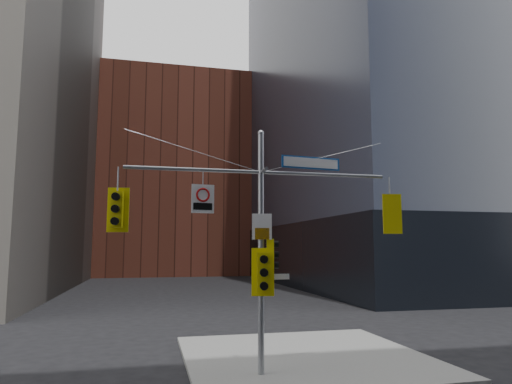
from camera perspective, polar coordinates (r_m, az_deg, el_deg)
name	(u,v)px	position (r m, az deg, el deg)	size (l,w,h in m)	color
sidewalk_corner	(304,357)	(16.45, 6.08, -19.80)	(8.00, 8.00, 0.15)	gray
podium_ne	(448,254)	(53.28, 22.91, -7.19)	(36.40, 36.40, 6.00)	black
brick_midrise	(173,179)	(69.99, -10.38, 1.61)	(26.00, 20.00, 28.00)	brown
signal_assembly	(261,225)	(13.56, 0.63, -4.12)	(8.00, 0.80, 7.30)	#95979D
traffic_light_west_arm	(117,209)	(13.24, -17.00, -2.09)	(0.60, 0.52, 1.26)	#D7C70B
traffic_light_east_arm	(390,214)	(15.17, 16.46, -2.68)	(0.60, 0.53, 1.26)	#D7C70B
traffic_light_pole_side	(271,255)	(13.62, 1.95, -7.83)	(0.40, 0.34, 0.93)	#D7C70B
traffic_light_pole_front	(263,272)	(13.30, 0.92, -9.99)	(0.66, 0.58, 1.39)	#D7C70B
street_sign_blade	(311,163)	(14.25, 6.89, 3.62)	(1.96, 0.28, 0.38)	#104597
regulatory_sign_arm	(203,198)	(13.29, -6.66, -0.73)	(0.67, 0.14, 0.84)	silver
regulatory_sign_pole	(262,227)	(13.45, 0.75, -4.42)	(0.58, 0.10, 0.76)	silver
street_blade_ew	(276,277)	(13.69, 2.49, -10.53)	(0.83, 0.03, 0.17)	silver
street_blade_ns	(257,279)	(14.02, 0.19, -10.83)	(0.04, 0.83, 0.17)	#145926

